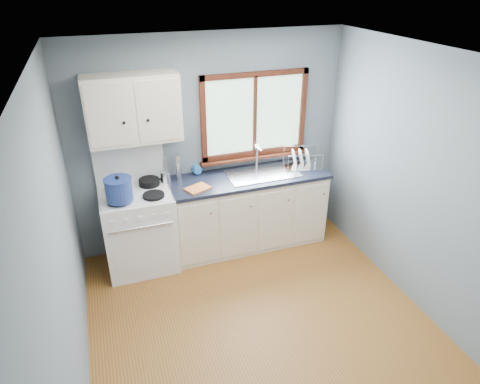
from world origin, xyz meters
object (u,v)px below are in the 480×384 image
object	(u,v)px
sink	(262,178)
skillet	(149,181)
utensil_crock	(165,177)
gas_range	(139,227)
stockpot	(119,189)
base_cabinets	(248,213)
thermos	(178,167)
dish_rack	(302,162)

from	to	relation	value
sink	skillet	distance (m)	1.32
utensil_crock	skillet	bearing A→B (deg)	-175.49
gas_range	sink	size ratio (longest dim) A/B	1.62
gas_range	skillet	size ratio (longest dim) A/B	4.03
gas_range	utensil_crock	size ratio (longest dim) A/B	3.91
stockpot	skillet	bearing A→B (deg)	42.01
base_cabinets	utensil_crock	bearing A→B (deg)	172.19
utensil_crock	thermos	xyz separation A→B (m)	(0.16, 0.06, 0.08)
gas_range	skillet	distance (m)	0.54
dish_rack	sink	bearing A→B (deg)	-161.28
base_cabinets	utensil_crock	xyz separation A→B (m)	(-0.94, 0.13, 0.58)
sink	thermos	xyz separation A→B (m)	(-0.96, 0.19, 0.21)
skillet	stockpot	size ratio (longest dim) A/B	1.04
gas_range	base_cabinets	size ratio (longest dim) A/B	0.74
utensil_crock	sink	bearing A→B (deg)	-6.59
gas_range	utensil_crock	distance (m)	0.63
base_cabinets	thermos	size ratio (longest dim) A/B	6.19
gas_range	dish_rack	xyz separation A→B (m)	(2.01, 0.06, 0.49)
base_cabinets	stockpot	bearing A→B (deg)	-172.47
sink	stockpot	size ratio (longest dim) A/B	2.59
base_cabinets	dish_rack	distance (m)	0.91
base_cabinets	skillet	size ratio (longest dim) A/B	5.49
stockpot	utensil_crock	world-z (taller)	utensil_crock
gas_range	stockpot	size ratio (longest dim) A/B	4.19
gas_range	base_cabinets	bearing A→B (deg)	0.82
skillet	thermos	distance (m)	0.36
base_cabinets	thermos	world-z (taller)	thermos
utensil_crock	dish_rack	xyz separation A→B (m)	(1.65, -0.09, -0.01)
sink	dish_rack	xyz separation A→B (m)	(0.53, 0.04, 0.12)
base_cabinets	thermos	distance (m)	1.04
thermos	gas_range	bearing A→B (deg)	-158.36
thermos	sink	bearing A→B (deg)	-11.22
utensil_crock	base_cabinets	bearing A→B (deg)	-7.81
gas_range	sink	world-z (taller)	gas_range
sink	stockpot	bearing A→B (deg)	-173.30
stockpot	utensil_crock	size ratio (longest dim) A/B	0.93
sink	utensil_crock	distance (m)	1.14
gas_range	sink	xyz separation A→B (m)	(1.49, 0.02, 0.37)
stockpot	dish_rack	distance (m)	2.19
base_cabinets	skillet	distance (m)	1.27
sink	utensil_crock	bearing A→B (deg)	173.41
skillet	stockpot	distance (m)	0.47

